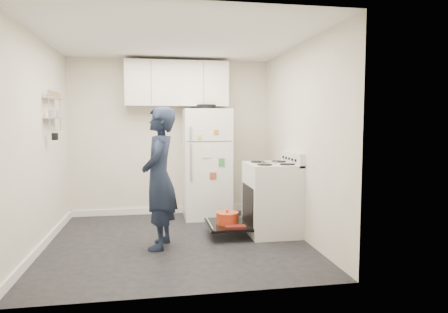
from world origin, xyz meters
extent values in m
cube|color=black|center=(0.00, 0.00, 0.00)|extent=(3.20, 3.20, 0.01)
cube|color=white|center=(0.00, 0.00, 2.50)|extent=(3.20, 3.20, 0.01)
cube|color=silver|center=(0.00, 1.60, 1.25)|extent=(3.20, 0.01, 2.50)
cube|color=silver|center=(0.00, -1.60, 1.25)|extent=(3.20, 0.01, 2.50)
cube|color=silver|center=(-1.60, 0.00, 1.25)|extent=(0.01, 3.20, 2.50)
cube|color=silver|center=(1.60, 0.00, 1.25)|extent=(0.01, 3.20, 2.50)
cube|color=white|center=(-1.59, 0.00, 0.05)|extent=(0.03, 3.20, 0.10)
cube|color=white|center=(0.00, 1.59, 0.05)|extent=(3.20, 0.03, 0.10)
cube|color=silver|center=(1.28, 0.15, 0.46)|extent=(0.65, 0.76, 0.92)
cube|color=black|center=(1.21, 0.15, 0.40)|extent=(0.53, 0.60, 0.52)
cube|color=orange|center=(1.48, 0.15, 0.40)|extent=(0.02, 0.56, 0.46)
cylinder|color=black|center=(1.26, 0.15, 0.22)|extent=(0.34, 0.34, 0.02)
cube|color=silver|center=(1.56, 0.15, 1.01)|extent=(0.08, 0.76, 0.18)
cube|color=silver|center=(1.28, 0.15, 0.94)|extent=(0.65, 0.76, 0.03)
cube|color=#B2B2B7|center=(1.23, 0.10, 0.97)|extent=(0.22, 0.03, 0.01)
cube|color=black|center=(0.68, 0.15, 0.14)|extent=(0.55, 0.70, 0.03)
cylinder|color=#B2B2B7|center=(0.43, 0.15, 0.18)|extent=(0.02, 0.66, 0.02)
cylinder|color=red|center=(0.66, 0.13, 0.23)|extent=(0.29, 0.29, 0.14)
cylinder|color=red|center=(0.66, 0.13, 0.31)|extent=(0.30, 0.30, 0.02)
sphere|color=red|center=(0.66, 0.13, 0.34)|extent=(0.04, 0.04, 0.04)
cube|color=maroon|center=(0.73, -0.12, 0.18)|extent=(0.27, 0.14, 0.04)
cube|color=maroon|center=(0.73, 0.42, 0.18)|extent=(0.27, 0.15, 0.04)
cube|color=white|center=(0.54, 1.25, 0.85)|extent=(0.72, 0.70, 1.70)
cube|color=#4C4C4C|center=(0.54, 0.90, 1.22)|extent=(0.68, 0.01, 0.01)
cube|color=#B2B2B7|center=(0.26, 0.88, 1.34)|extent=(0.03, 0.03, 0.20)
cube|color=#B2B2B7|center=(0.26, 0.88, 0.92)|extent=(0.03, 0.03, 0.55)
cylinder|color=black|center=(0.54, 1.25, 1.74)|extent=(0.30, 0.30, 0.07)
cube|color=#98462B|center=(0.59, 0.89, 0.70)|extent=(0.10, 0.01, 0.10)
cube|color=white|center=(0.49, 0.89, 1.05)|extent=(0.12, 0.01, 0.16)
cube|color=green|center=(0.72, 0.89, 0.90)|extent=(0.09, 0.01, 0.12)
cube|color=orange|center=(0.64, 0.89, 1.35)|extent=(0.07, 0.01, 0.07)
cube|color=#B1CC30|center=(0.39, 0.89, 1.28)|extent=(0.06, 0.01, 0.06)
cube|color=silver|center=(0.10, 1.43, 2.10)|extent=(1.60, 0.33, 0.70)
cube|color=#B2B2B7|center=(-1.52, 0.50, 1.80)|extent=(0.14, 0.60, 0.02)
cube|color=#B2B2B7|center=(-1.52, 0.50, 1.55)|extent=(0.14, 0.60, 0.02)
cylinder|color=black|center=(-1.49, 0.32, 1.32)|extent=(0.08, 0.08, 0.09)
imported|color=#171F33|center=(-0.21, -0.20, 0.84)|extent=(0.52, 0.68, 1.68)
camera|label=1|loc=(-0.26, -4.95, 1.50)|focal=32.00mm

